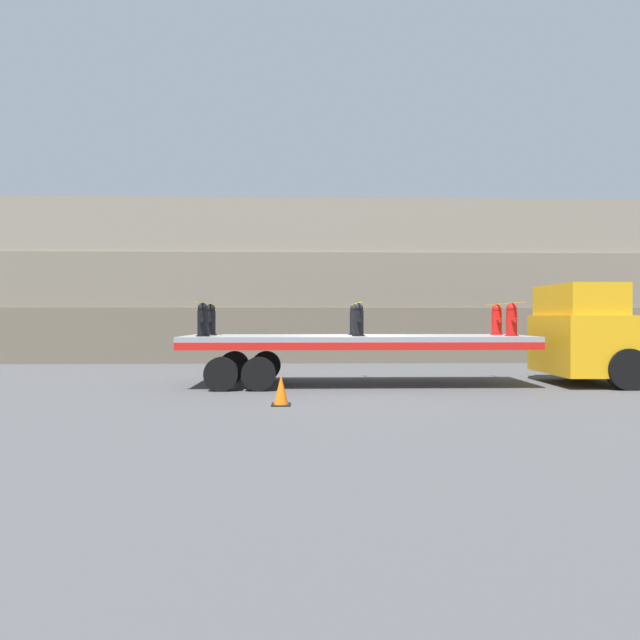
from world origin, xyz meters
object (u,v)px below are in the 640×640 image
object	(u,v)px
fire_hydrant_black_near_0	(203,320)
fire_hydrant_black_far_0	(211,320)
truck_cab	(588,335)
fire_hydrant_black_far_1	(355,320)
fire_hydrant_red_near_2	(512,320)
flatbed_trailer	(333,345)
fire_hydrant_black_near_1	(358,320)
fire_hydrant_red_far_2	(497,320)
traffic_cone	(281,390)

from	to	relation	value
fire_hydrant_black_near_0	fire_hydrant_black_far_0	bearing A→B (deg)	90.00
truck_cab	fire_hydrant_black_near_0	world-z (taller)	truck_cab
fire_hydrant_black_far_0	fire_hydrant_black_far_1	size ratio (longest dim) A/B	1.00
fire_hydrant_black_far_0	fire_hydrant_red_near_2	world-z (taller)	same
flatbed_trailer	fire_hydrant_red_near_2	xyz separation A→B (m)	(4.86, -0.54, 0.70)
flatbed_trailer	fire_hydrant_black_near_1	xyz separation A→B (m)	(0.65, -0.54, 0.70)
fire_hydrant_black_near_0	fire_hydrant_red_far_2	world-z (taller)	same
fire_hydrant_black_near_0	fire_hydrant_black_far_1	bearing A→B (deg)	14.30
truck_cab	fire_hydrant_red_far_2	size ratio (longest dim) A/B	3.15
truck_cab	traffic_cone	size ratio (longest dim) A/B	4.31
fire_hydrant_black_near_0	traffic_cone	distance (m)	3.84
fire_hydrant_black_near_1	fire_hydrant_black_far_1	distance (m)	1.07
fire_hydrant_red_near_2	traffic_cone	distance (m)	6.90
fire_hydrant_red_far_2	traffic_cone	bearing A→B (deg)	-148.38
truck_cab	fire_hydrant_red_far_2	bearing A→B (deg)	167.53
truck_cab	fire_hydrant_black_near_1	size ratio (longest dim) A/B	3.15
flatbed_trailer	fire_hydrant_black_near_0	xyz separation A→B (m)	(-3.55, -0.54, 0.70)
fire_hydrant_black_near_1	fire_hydrant_red_far_2	xyz separation A→B (m)	(4.21, 1.07, 0.00)
fire_hydrant_black_far_1	fire_hydrant_black_far_0	bearing A→B (deg)	180.00
fire_hydrant_black_near_0	fire_hydrant_black_near_1	size ratio (longest dim) A/B	1.00
truck_cab	fire_hydrant_black_far_1	bearing A→B (deg)	175.38
truck_cab	fire_hydrant_red_near_2	xyz separation A→B (m)	(-2.42, -0.54, 0.42)
fire_hydrant_black_near_0	fire_hydrant_red_far_2	bearing A→B (deg)	7.26
fire_hydrant_black_near_0	fire_hydrant_black_far_1	size ratio (longest dim) A/B	1.00
fire_hydrant_black_far_0	fire_hydrant_red_near_2	size ratio (longest dim) A/B	1.00
fire_hydrant_black_near_0	fire_hydrant_black_near_1	xyz separation A→B (m)	(4.21, 0.00, 0.00)
fire_hydrant_black_near_0	fire_hydrant_black_far_1	world-z (taller)	same
fire_hydrant_black_far_1	fire_hydrant_red_far_2	size ratio (longest dim) A/B	1.00
truck_cab	traffic_cone	xyz separation A→B (m)	(-8.58, -3.26, -1.09)
truck_cab	fire_hydrant_black_near_1	world-z (taller)	truck_cab
truck_cab	fire_hydrant_red_near_2	world-z (taller)	truck_cab
fire_hydrant_black_far_0	traffic_cone	size ratio (longest dim) A/B	1.37
flatbed_trailer	fire_hydrant_red_near_2	bearing A→B (deg)	-6.30
flatbed_trailer	fire_hydrant_red_far_2	xyz separation A→B (m)	(4.86, 0.54, 0.70)
flatbed_trailer	fire_hydrant_black_near_0	distance (m)	3.66
fire_hydrant_black_far_1	fire_hydrant_red_near_2	distance (m)	4.34
truck_cab	fire_hydrant_black_near_1	distance (m)	6.67
fire_hydrant_red_near_2	fire_hydrant_red_far_2	size ratio (longest dim) A/B	1.00
flatbed_trailer	fire_hydrant_red_near_2	size ratio (longest dim) A/B	10.68
fire_hydrant_black_near_1	traffic_cone	xyz separation A→B (m)	(-1.95, -2.72, -1.51)
fire_hydrant_black_near_1	fire_hydrant_black_far_1	size ratio (longest dim) A/B	1.00
traffic_cone	flatbed_trailer	bearing A→B (deg)	68.24
fire_hydrant_black_far_0	fire_hydrant_red_far_2	bearing A→B (deg)	0.00
fire_hydrant_black_near_0	traffic_cone	world-z (taller)	fire_hydrant_black_near_0
flatbed_trailer	fire_hydrant_red_far_2	distance (m)	4.94
truck_cab	fire_hydrant_black_near_1	xyz separation A→B (m)	(-6.63, -0.54, 0.42)
flatbed_trailer	fire_hydrant_black_near_1	world-z (taller)	fire_hydrant_black_near_1
fire_hydrant_red_near_2	truck_cab	bearing A→B (deg)	12.47
fire_hydrant_red_far_2	traffic_cone	xyz separation A→B (m)	(-6.16, -3.79, -1.51)
fire_hydrant_black_far_1	fire_hydrant_black_near_1	bearing A→B (deg)	-90.00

